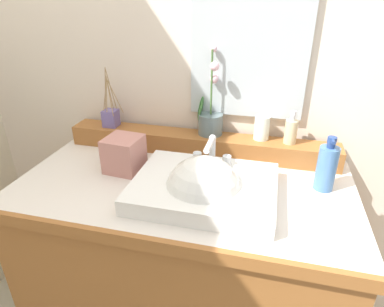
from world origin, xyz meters
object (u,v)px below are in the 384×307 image
(soap_dispenser, at_px, (291,131))
(tissue_box, at_px, (124,154))
(lotion_bottle, at_px, (327,167))
(reed_diffuser, at_px, (111,117))
(potted_plant, at_px, (211,117))
(tumbler_cup, at_px, (262,128))
(sink_basin, at_px, (204,191))

(soap_dispenser, bearing_deg, tissue_box, -160.02)
(lotion_bottle, bearing_deg, reed_diffuser, 168.75)
(potted_plant, xyz_separation_m, tumbler_cup, (0.21, -0.00, -0.02))
(sink_basin, relative_size, tumbler_cup, 4.88)
(sink_basin, bearing_deg, potted_plant, 97.93)
(soap_dispenser, relative_size, tissue_box, 0.99)
(tissue_box, bearing_deg, reed_diffuser, 125.76)
(potted_plant, xyz_separation_m, tissue_box, (-0.29, -0.24, -0.09))
(sink_basin, distance_m, tissue_box, 0.36)
(sink_basin, relative_size, tissue_box, 3.55)
(potted_plant, height_order, lotion_bottle, potted_plant)
(sink_basin, xyz_separation_m, tumbler_cup, (0.16, 0.35, 0.11))
(tissue_box, bearing_deg, potted_plant, 39.78)
(reed_diffuser, xyz_separation_m, lotion_bottle, (0.89, -0.18, -0.04))
(potted_plant, relative_size, soap_dispenser, 2.70)
(sink_basin, distance_m, tumbler_cup, 0.40)
(lotion_bottle, relative_size, tissue_box, 1.47)
(tumbler_cup, height_order, tissue_box, tumbler_cup)
(soap_dispenser, xyz_separation_m, tumbler_cup, (-0.11, 0.01, -0.00))
(soap_dispenser, distance_m, reed_diffuser, 0.77)
(potted_plant, height_order, soap_dispenser, potted_plant)
(reed_diffuser, bearing_deg, lotion_bottle, -11.25)
(potted_plant, distance_m, tissue_box, 0.38)
(soap_dispenser, height_order, lotion_bottle, soap_dispenser)
(tumbler_cup, bearing_deg, tissue_box, -154.72)
(tumbler_cup, bearing_deg, potted_plant, 178.97)
(potted_plant, height_order, tumbler_cup, potted_plant)
(potted_plant, bearing_deg, tumbler_cup, -1.03)
(tissue_box, bearing_deg, lotion_bottle, 3.23)
(reed_diffuser, height_order, lotion_bottle, reed_diffuser)
(soap_dispenser, relative_size, lotion_bottle, 0.67)
(sink_basin, height_order, potted_plant, potted_plant)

